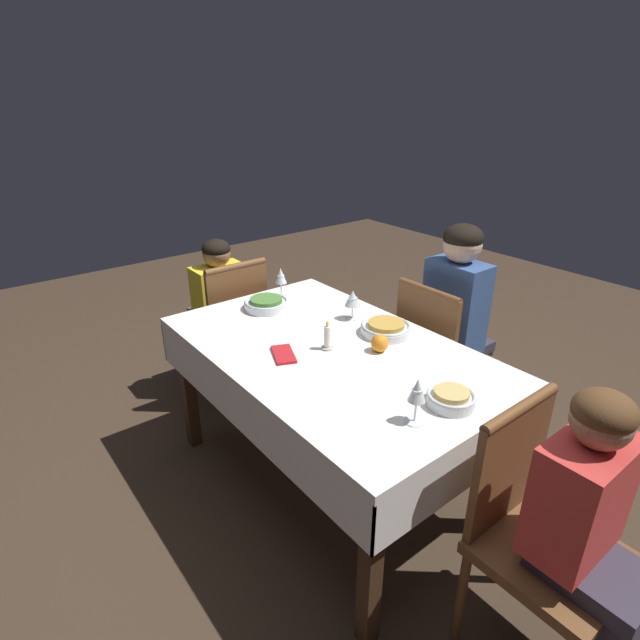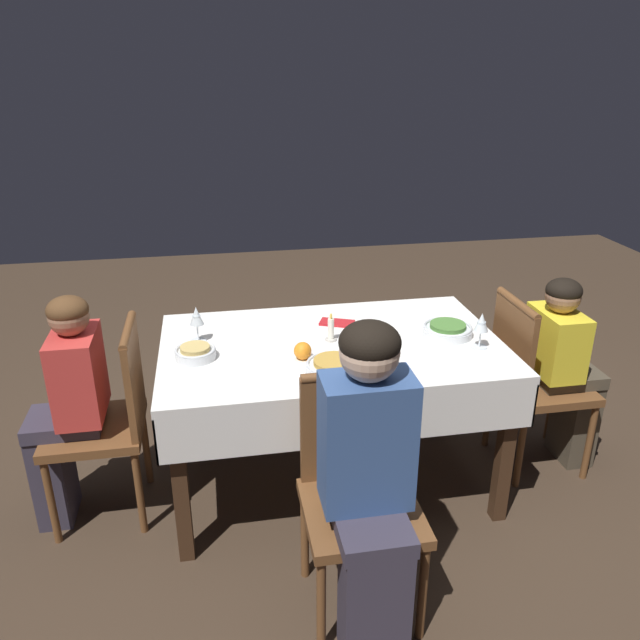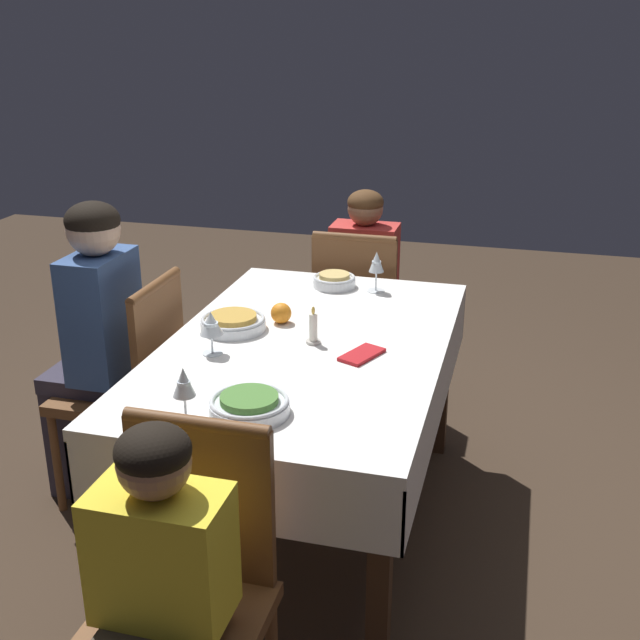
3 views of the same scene
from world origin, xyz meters
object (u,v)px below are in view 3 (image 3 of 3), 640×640
dining_table (307,366)px  wine_glass_east (184,385)px  person_child_red (366,285)px  bowl_south (233,322)px  bowl_west (334,280)px  person_child_yellow (153,620)px  napkin_red_folded (362,355)px  chair_east (185,587)px  wine_glass_south (211,325)px  candle_centerpiece (313,331)px  wine_glass_west (376,264)px  bowl_east (249,405)px  chair_south (133,380)px  person_adult_denim (92,335)px  orange_fruit (281,313)px  chair_west (359,312)px

dining_table → wine_glass_east: (0.62, -0.16, 0.20)m
person_child_red → bowl_south: person_child_red is taller
person_child_red → bowl_west: size_ratio=6.05×
bowl_south → bowl_west: 0.59m
person_child_yellow → napkin_red_folded: bearing=77.9°
chair_east → wine_glass_south: chair_east is taller
bowl_south → wine_glass_south: bearing=2.7°
bowl_west → candle_centerpiece: (0.60, 0.08, 0.02)m
bowl_west → wine_glass_west: wine_glass_west is taller
dining_table → bowl_west: bearing=-175.0°
wine_glass_south → napkin_red_folded: wine_glass_south is taller
dining_table → person_child_yellow: bearing=-1.3°
bowl_east → wine_glass_south: bearing=-144.5°
wine_glass_east → bowl_west: size_ratio=0.94×
dining_table → candle_centerpiece: (0.00, 0.02, 0.13)m
chair_east → wine_glass_east: 0.52m
chair_south → chair_east: same height
bowl_east → candle_centerpiece: (-0.53, 0.04, 0.02)m
chair_south → dining_table: bearing=86.6°
dining_table → chair_south: 0.71m
chair_east → candle_centerpiece: (-0.97, 0.05, 0.29)m
person_adult_denim → chair_south: bearing=90.0°
person_adult_denim → bowl_south: bearing=90.6°
chair_south → bowl_east: size_ratio=3.97×
orange_fruit → chair_west: bearing=172.6°
person_child_yellow → bowl_west: person_child_yellow is taller
person_child_yellow → wine_glass_west: bearing=85.2°
person_child_red → orange_fruit: person_child_red is taller
bowl_east → candle_centerpiece: candle_centerpiece is taller
bowl_south → wine_glass_west: (-0.53, 0.40, 0.09)m
dining_table → person_adult_denim: 0.84m
person_adult_denim → person_child_yellow: (1.18, 0.81, -0.12)m
bowl_south → napkin_red_folded: size_ratio=1.27×
bowl_east → wine_glass_east: (0.09, -0.15, 0.08)m
person_child_yellow → chair_south: bearing=119.3°
wine_glass_south → person_child_yellow: bearing=14.2°
person_child_red → wine_glass_west: bearing=105.3°
chair_west → bowl_south: 1.00m
bowl_south → person_child_red: bearing=167.1°
bowl_west → candle_centerpiece: 0.60m
chair_west → person_child_red: 0.18m
bowl_east → wine_glass_west: size_ratio=1.37×
chair_west → person_adult_denim: (0.93, -0.81, 0.17)m
chair_west → bowl_east: size_ratio=3.97×
person_child_yellow → bowl_south: (-1.19, -0.25, 0.23)m
chair_east → person_adult_denim: (-1.01, -0.81, 0.17)m
person_adult_denim → wine_glass_south: (0.21, 0.57, 0.18)m
candle_centerpiece → bowl_south: bearing=-99.4°
wine_glass_east → person_child_red: bearing=175.7°
bowl_west → napkin_red_folded: (0.66, 0.26, -0.02)m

